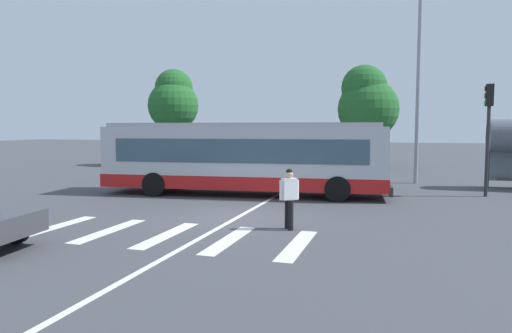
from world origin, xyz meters
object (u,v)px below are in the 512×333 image
pedestrian_crossing_street (289,195)px  traffic_light_far_corner (488,121)px  background_tree_right (367,103)px  background_tree_left (174,101)px  city_transit_bus (243,158)px  parked_car_red (290,159)px  twin_arm_street_lamp (419,65)px  parked_car_charcoal (253,158)px  parked_car_white (331,160)px

pedestrian_crossing_street → traffic_light_far_corner: traffic_light_far_corner is taller
background_tree_right → background_tree_left: bearing=-171.8°
city_transit_bus → pedestrian_crossing_street: 6.97m
background_tree_left → city_transit_bus: bearing=-52.7°
parked_car_red → twin_arm_street_lamp: bearing=-32.6°
parked_car_red → parked_car_charcoal: bearing=175.2°
city_transit_bus → parked_car_red: bearing=92.9°
twin_arm_street_lamp → background_tree_right: twin_arm_street_lamp is taller
parked_car_white → traffic_light_far_corner: size_ratio=0.97×
parked_car_charcoal → twin_arm_street_lamp: twin_arm_street_lamp is taller
city_transit_bus → background_tree_left: background_tree_left is taller
twin_arm_street_lamp → background_tree_left: size_ratio=1.35×
background_tree_left → pedestrian_crossing_street: bearing=-55.1°
parked_car_red → background_tree_right: bearing=38.4°
parked_car_red → parked_car_white: 2.66m
parked_car_charcoal → city_transit_bus: bearing=-74.5°
city_transit_bus → background_tree_right: size_ratio=1.67×
pedestrian_crossing_street → background_tree_right: size_ratio=0.24×
traffic_light_far_corner → background_tree_left: background_tree_left is taller
background_tree_right → twin_arm_street_lamp: bearing=-70.4°
parked_car_red → twin_arm_street_lamp: size_ratio=0.46×
pedestrian_crossing_street → background_tree_left: (-13.43, 19.23, 3.94)m
pedestrian_crossing_street → background_tree_right: bearing=88.2°
city_transit_bus → twin_arm_street_lamp: size_ratio=1.24×
parked_car_charcoal → background_tree_right: bearing=25.4°
city_transit_bus → twin_arm_street_lamp: bearing=42.3°
twin_arm_street_lamp → background_tree_right: size_ratio=1.35×
parked_car_red → parked_car_white: size_ratio=1.01×
background_tree_right → parked_car_red: bearing=-141.6°
parked_car_charcoal → twin_arm_street_lamp: bearing=-26.5°
twin_arm_street_lamp → background_tree_left: 18.48m
parked_car_red → background_tree_right: (4.67, 3.71, 3.85)m
parked_car_charcoal → traffic_light_far_corner: 16.17m
background_tree_right → pedestrian_crossing_street: bearing=-91.8°
pedestrian_crossing_street → twin_arm_street_lamp: size_ratio=0.17×
city_transit_bus → parked_car_white: city_transit_bus is taller
pedestrian_crossing_street → parked_car_red: (-3.99, 17.55, -0.20)m
parked_car_white → background_tree_right: 5.50m
city_transit_bus → traffic_light_far_corner: 10.23m
parked_car_charcoal → twin_arm_street_lamp: 12.79m
pedestrian_crossing_street → twin_arm_street_lamp: 14.07m
parked_car_charcoal → parked_car_red: (2.66, -0.22, 0.00)m
parked_car_white → twin_arm_street_lamp: 9.08m
city_transit_bus → twin_arm_street_lamp: 10.66m
pedestrian_crossing_street → background_tree_left: background_tree_left is taller
pedestrian_crossing_street → city_transit_bus: bearing=119.3°
pedestrian_crossing_street → parked_car_red: size_ratio=0.38×
parked_car_white → background_tree_left: (-12.07, 1.33, 4.14)m
pedestrian_crossing_street → parked_car_white: 17.95m
twin_arm_street_lamp → background_tree_left: bearing=158.8°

